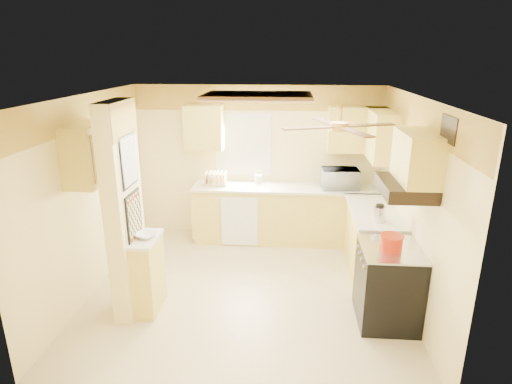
# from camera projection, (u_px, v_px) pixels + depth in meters

# --- Properties ---
(floor) EXTENTS (4.00, 4.00, 0.00)m
(floor) POSITION_uv_depth(u_px,v_px,m) (247.00, 288.00, 5.67)
(floor) COLOR beige
(floor) RESTS_ON ground
(ceiling) EXTENTS (4.00, 4.00, 0.00)m
(ceiling) POSITION_uv_depth(u_px,v_px,m) (246.00, 96.00, 4.89)
(ceiling) COLOR white
(ceiling) RESTS_ON wall_back
(wall_back) EXTENTS (4.00, 0.00, 4.00)m
(wall_back) POSITION_uv_depth(u_px,v_px,m) (258.00, 162.00, 7.08)
(wall_back) COLOR #F8E197
(wall_back) RESTS_ON floor
(wall_front) EXTENTS (4.00, 0.00, 4.00)m
(wall_front) POSITION_uv_depth(u_px,v_px,m) (224.00, 275.00, 3.48)
(wall_front) COLOR #F8E197
(wall_front) RESTS_ON floor
(wall_left) EXTENTS (0.00, 3.80, 3.80)m
(wall_left) POSITION_uv_depth(u_px,v_px,m) (90.00, 195.00, 5.43)
(wall_left) COLOR #F8E197
(wall_left) RESTS_ON floor
(wall_right) EXTENTS (0.00, 3.80, 3.80)m
(wall_right) POSITION_uv_depth(u_px,v_px,m) (412.00, 204.00, 5.13)
(wall_right) COLOR #F8E197
(wall_right) RESTS_ON floor
(wallpaper_border) EXTENTS (4.00, 0.02, 0.40)m
(wallpaper_border) POSITION_uv_depth(u_px,v_px,m) (258.00, 98.00, 6.74)
(wallpaper_border) COLOR #FFDE4B
(wallpaper_border) RESTS_ON wall_back
(partition_column) EXTENTS (0.20, 0.70, 2.50)m
(partition_column) POSITION_uv_depth(u_px,v_px,m) (124.00, 212.00, 4.86)
(partition_column) COLOR #F8E197
(partition_column) RESTS_ON floor
(partition_ledge) EXTENTS (0.25, 0.55, 0.90)m
(partition_ledge) POSITION_uv_depth(u_px,v_px,m) (148.00, 275.00, 5.09)
(partition_ledge) COLOR #E9CB5C
(partition_ledge) RESTS_ON floor
(ledge_top) EXTENTS (0.28, 0.58, 0.04)m
(ledge_top) POSITION_uv_depth(u_px,v_px,m) (145.00, 239.00, 4.94)
(ledge_top) COLOR silver
(ledge_top) RESTS_ON partition_ledge
(lower_cabinets_back) EXTENTS (3.00, 0.60, 0.90)m
(lower_cabinets_back) POSITION_uv_depth(u_px,v_px,m) (287.00, 215.00, 7.01)
(lower_cabinets_back) COLOR #E9CB5C
(lower_cabinets_back) RESTS_ON floor
(lower_cabinets_right) EXTENTS (0.60, 1.40, 0.90)m
(lower_cabinets_right) POSITION_uv_depth(u_px,v_px,m) (372.00, 243.00, 5.97)
(lower_cabinets_right) COLOR #E9CB5C
(lower_cabinets_right) RESTS_ON floor
(countertop_back) EXTENTS (3.04, 0.64, 0.04)m
(countertop_back) POSITION_uv_depth(u_px,v_px,m) (288.00, 188.00, 6.85)
(countertop_back) COLOR silver
(countertop_back) RESTS_ON lower_cabinets_back
(countertop_right) EXTENTS (0.64, 1.44, 0.04)m
(countertop_right) POSITION_uv_depth(u_px,v_px,m) (375.00, 211.00, 5.82)
(countertop_right) COLOR silver
(countertop_right) RESTS_ON lower_cabinets_right
(dishwasher_panel) EXTENTS (0.58, 0.02, 0.80)m
(dishwasher_panel) POSITION_uv_depth(u_px,v_px,m) (240.00, 222.00, 6.77)
(dishwasher_panel) COLOR white
(dishwasher_panel) RESTS_ON lower_cabinets_back
(window) EXTENTS (0.92, 0.02, 1.02)m
(window) POSITION_uv_depth(u_px,v_px,m) (243.00, 144.00, 6.99)
(window) COLOR white
(window) RESTS_ON wall_back
(upper_cab_back_left) EXTENTS (0.60, 0.35, 0.70)m
(upper_cab_back_left) POSITION_uv_depth(u_px,v_px,m) (204.00, 127.00, 6.79)
(upper_cab_back_left) COLOR #E9CB5C
(upper_cab_back_left) RESTS_ON wall_back
(upper_cab_back_right) EXTENTS (0.90, 0.35, 0.70)m
(upper_cab_back_right) POSITION_uv_depth(u_px,v_px,m) (357.00, 129.00, 6.61)
(upper_cab_back_right) COLOR #E9CB5C
(upper_cab_back_right) RESTS_ON wall_back
(upper_cab_right) EXTENTS (0.35, 1.00, 0.70)m
(upper_cab_right) POSITION_uv_depth(u_px,v_px,m) (381.00, 135.00, 6.14)
(upper_cab_right) COLOR #E9CB5C
(upper_cab_right) RESTS_ON wall_right
(upper_cab_left_wall) EXTENTS (0.35, 0.75, 0.70)m
(upper_cab_left_wall) POSITION_uv_depth(u_px,v_px,m) (89.00, 154.00, 4.99)
(upper_cab_left_wall) COLOR #E9CB5C
(upper_cab_left_wall) RESTS_ON wall_left
(upper_cab_over_stove) EXTENTS (0.35, 0.76, 0.52)m
(upper_cab_over_stove) POSITION_uv_depth(u_px,v_px,m) (417.00, 157.00, 4.40)
(upper_cab_over_stove) COLOR #E9CB5C
(upper_cab_over_stove) RESTS_ON wall_right
(stove) EXTENTS (0.68, 0.77, 0.92)m
(stove) POSITION_uv_depth(u_px,v_px,m) (388.00, 284.00, 4.88)
(stove) COLOR black
(stove) RESTS_ON floor
(range_hood) EXTENTS (0.50, 0.76, 0.14)m
(range_hood) POSITION_uv_depth(u_px,v_px,m) (405.00, 187.00, 4.51)
(range_hood) COLOR black
(range_hood) RESTS_ON upper_cab_over_stove
(poster_menu) EXTENTS (0.02, 0.42, 0.57)m
(poster_menu) POSITION_uv_depth(u_px,v_px,m) (129.00, 161.00, 4.67)
(poster_menu) COLOR black
(poster_menu) RESTS_ON partition_column
(poster_nashville) EXTENTS (0.02, 0.42, 0.57)m
(poster_nashville) POSITION_uv_depth(u_px,v_px,m) (134.00, 216.00, 4.87)
(poster_nashville) COLOR black
(poster_nashville) RESTS_ON partition_column
(ceiling_light_panel) EXTENTS (1.35, 0.95, 0.06)m
(ceiling_light_panel) POSITION_uv_depth(u_px,v_px,m) (258.00, 96.00, 5.37)
(ceiling_light_panel) COLOR brown
(ceiling_light_panel) RESTS_ON ceiling
(ceiling_fan) EXTENTS (1.15, 1.15, 0.26)m
(ceiling_fan) POSITION_uv_depth(u_px,v_px,m) (340.00, 126.00, 4.22)
(ceiling_fan) COLOR gold
(ceiling_fan) RESTS_ON ceiling
(vent_grate) EXTENTS (0.02, 0.40, 0.25)m
(vent_grate) POSITION_uv_depth(u_px,v_px,m) (449.00, 129.00, 3.95)
(vent_grate) COLOR black
(vent_grate) RESTS_ON wall_right
(microwave) EXTENTS (0.59, 0.42, 0.31)m
(microwave) POSITION_uv_depth(u_px,v_px,m) (340.00, 178.00, 6.72)
(microwave) COLOR white
(microwave) RESTS_ON countertop_back
(bowl) EXTENTS (0.30, 0.30, 0.06)m
(bowl) POSITION_uv_depth(u_px,v_px,m) (146.00, 235.00, 4.93)
(bowl) COLOR white
(bowl) RESTS_ON ledge_top
(dutch_oven) EXTENTS (0.26, 0.26, 0.17)m
(dutch_oven) POSITION_uv_depth(u_px,v_px,m) (392.00, 242.00, 4.67)
(dutch_oven) COLOR #B01E09
(dutch_oven) RESTS_ON stove
(kettle) EXTENTS (0.15, 0.15, 0.23)m
(kettle) POSITION_uv_depth(u_px,v_px,m) (379.00, 214.00, 5.38)
(kettle) COLOR silver
(kettle) RESTS_ON countertop_right
(dish_rack) EXTENTS (0.37, 0.28, 0.21)m
(dish_rack) POSITION_uv_depth(u_px,v_px,m) (215.00, 180.00, 6.92)
(dish_rack) COLOR #DCB97F
(dish_rack) RESTS_ON countertop_back
(utensil_crock) EXTENTS (0.11, 0.11, 0.22)m
(utensil_crock) POSITION_uv_depth(u_px,v_px,m) (258.00, 179.00, 6.97)
(utensil_crock) COLOR white
(utensil_crock) RESTS_ON countertop_back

